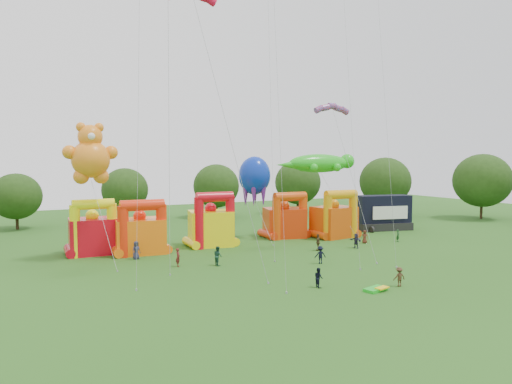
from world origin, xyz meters
name	(u,v)px	position (x,y,z in m)	size (l,w,h in m)	color
ground	(393,313)	(0.00, 0.00, 0.00)	(160.00, 160.00, 0.00)	#265517
tree_ring	(375,221)	(-1.14, 0.60, 6.26)	(119.94, 122.00, 12.07)	#352314
bouncy_castle_0	(93,233)	(-16.05, 29.28, 2.35)	(4.89, 3.94, 6.17)	red
bouncy_castle_1	(140,233)	(-11.26, 27.39, 2.31)	(5.60, 4.64, 6.08)	orange
bouncy_castle_2	(211,225)	(-2.65, 28.14, 2.51)	(5.63, 4.81, 6.60)	yellow
bouncy_castle_3	(285,220)	(8.42, 29.67, 2.34)	(5.98, 5.23, 6.15)	red
bouncy_castle_4	(335,219)	(14.45, 26.85, 2.44)	(5.83, 4.99, 6.43)	#CF460B
stage_trailer	(383,213)	(24.72, 29.10, 2.49)	(8.50, 4.65, 5.17)	black
teddy_bear_kite	(97,190)	(-15.98, 25.01, 7.36)	(5.48, 8.96, 14.28)	orange
gecko_kite	(328,183)	(14.96, 29.23, 7.16)	(12.77, 9.19, 11.32)	green
octopus_kite	(256,185)	(4.46, 30.59, 7.09)	(4.21, 8.25, 10.92)	#0B2AAB
parafoil_kites	(231,134)	(-6.17, 13.61, 12.61)	(23.29, 10.50, 29.94)	red
diamond_kites	(290,111)	(0.47, 14.89, 15.03)	(26.59, 16.73, 37.36)	red
folded_kite_bundle	(376,289)	(2.53, 4.62, 0.14)	(2.19, 1.49, 0.31)	green
spectator_0	(136,250)	(-12.31, 24.53, 0.95)	(0.93, 0.60, 1.90)	#282943
spectator_1	(178,257)	(-9.30, 19.46, 0.90)	(0.66, 0.43, 1.80)	maroon
spectator_2	(218,256)	(-5.65, 18.24, 0.95)	(0.93, 0.72, 1.90)	#1C4632
spectator_3	(320,255)	(3.85, 14.51, 0.89)	(1.14, 0.66, 1.77)	black
spectator_4	(318,242)	(7.30, 20.14, 0.96)	(1.12, 0.47, 1.92)	#45351B
spectator_5	(356,241)	(12.16, 19.45, 0.87)	(1.61, 0.51, 1.74)	#252138
spectator_6	(365,237)	(15.09, 21.48, 0.81)	(0.79, 0.52, 1.62)	#592819
spectator_7	(398,236)	(19.61, 20.52, 0.78)	(0.57, 0.37, 1.55)	#193F1D
spectator_8	(319,278)	(-1.05, 7.44, 0.80)	(0.78, 0.61, 1.61)	black
spectator_9	(399,277)	(5.04, 4.78, 0.80)	(1.03, 0.59, 1.60)	#442C1B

